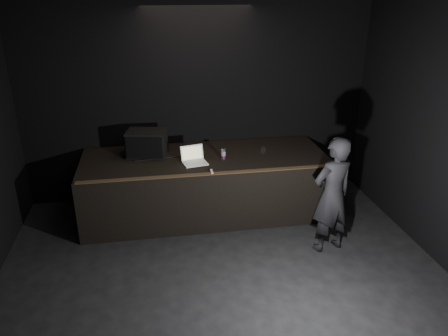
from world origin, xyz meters
TOP-DOWN VIEW (x-y plane):
  - ground at (0.00, 0.00)m, footprint 7.00×7.00m
  - room_walls at (0.00, 0.00)m, footprint 6.10×7.10m
  - stage_riser at (0.00, 2.73)m, footprint 4.00×1.50m
  - riser_lip at (0.00, 2.02)m, footprint 3.92×0.10m
  - stage_monitor at (-0.93, 2.97)m, footprint 0.70×0.57m
  - cable at (-0.71, 2.76)m, footprint 0.86×0.14m
  - laptop at (-0.21, 2.52)m, footprint 0.42×0.39m
  - beer_can at (0.28, 2.59)m, footprint 0.07×0.07m
  - plastic_cup at (0.98, 2.72)m, footprint 0.09×0.09m
  - wii_remote at (0.01, 2.08)m, footprint 0.03×0.14m
  - person at (1.61, 1.29)m, footprint 0.72×0.57m

SIDE VIEW (x-z plane):
  - ground at x=0.00m, z-range 0.00..0.00m
  - stage_riser at x=0.00m, z-range 0.00..1.00m
  - person at x=1.61m, z-range 0.00..1.73m
  - riser_lip at x=0.00m, z-range 1.00..1.01m
  - cable at x=-0.71m, z-range 1.00..1.02m
  - wii_remote at x=0.01m, z-range 1.00..1.03m
  - plastic_cup at x=0.98m, z-range 1.00..1.11m
  - laptop at x=-0.21m, z-range 0.94..1.19m
  - beer_can at x=0.28m, z-range 1.00..1.17m
  - stage_monitor at x=-0.93m, z-range 1.00..1.42m
  - room_walls at x=0.00m, z-range 0.26..3.78m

